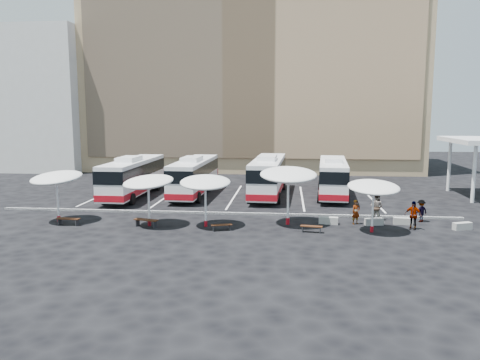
# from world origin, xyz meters

# --- Properties ---
(ground) EXTENTS (120.00, 120.00, 0.00)m
(ground) POSITION_xyz_m (0.00, 0.00, 0.00)
(ground) COLOR black
(ground) RESTS_ON ground
(sandstone_building) EXTENTS (42.00, 18.25, 29.60)m
(sandstone_building) POSITION_xyz_m (0.00, 31.87, 12.63)
(sandstone_building) COLOR tan
(sandstone_building) RESTS_ON ground
(apartment_block) EXTENTS (14.00, 14.00, 18.00)m
(apartment_block) POSITION_xyz_m (-28.00, 28.00, 9.00)
(apartment_block) COLOR silver
(apartment_block) RESTS_ON ground
(curb_divider) EXTENTS (34.00, 0.25, 0.15)m
(curb_divider) POSITION_xyz_m (0.00, 0.50, 0.07)
(curb_divider) COLOR black
(curb_divider) RESTS_ON ground
(bay_lines) EXTENTS (24.15, 12.00, 0.01)m
(bay_lines) POSITION_xyz_m (0.00, 8.00, 0.01)
(bay_lines) COLOR white
(bay_lines) RESTS_ON ground
(bus_0) EXTENTS (2.81, 11.52, 3.65)m
(bus_0) POSITION_xyz_m (-8.95, 7.05, 1.86)
(bus_0) COLOR white
(bus_0) RESTS_ON ground
(bus_1) EXTENTS (2.85, 11.31, 3.57)m
(bus_1) POSITION_xyz_m (-3.69, 8.27, 1.82)
(bus_1) COLOR white
(bus_1) RESTS_ON ground
(bus_2) EXTENTS (3.14, 11.79, 3.71)m
(bus_2) POSITION_xyz_m (2.96, 8.70, 1.89)
(bus_2) COLOR white
(bus_2) RESTS_ON ground
(bus_3) EXTENTS (3.20, 11.22, 3.51)m
(bus_3) POSITION_xyz_m (8.74, 9.22, 1.80)
(bus_3) COLOR white
(bus_3) RESTS_ON ground
(sunshade_0) EXTENTS (4.33, 4.36, 3.57)m
(sunshade_0) POSITION_xyz_m (-10.90, -3.00, 3.03)
(sunshade_0) COLOR white
(sunshade_0) RESTS_ON ground
(sunshade_1) EXTENTS (4.37, 4.39, 3.44)m
(sunshade_1) POSITION_xyz_m (-4.36, -3.53, 2.92)
(sunshade_1) COLOR white
(sunshade_1) RESTS_ON ground
(sunshade_2) EXTENTS (3.70, 3.73, 3.44)m
(sunshade_2) POSITION_xyz_m (-0.62, -3.36, 2.92)
(sunshade_2) COLOR white
(sunshade_2) RESTS_ON ground
(sunshade_3) EXTENTS (4.03, 4.08, 3.94)m
(sunshade_3) POSITION_xyz_m (4.74, -2.22, 3.35)
(sunshade_3) COLOR white
(sunshade_3) RESTS_ON ground
(sunshade_4) EXTENTS (3.55, 3.59, 3.33)m
(sunshade_4) POSITION_xyz_m (9.98, -3.74, 2.83)
(sunshade_4) COLOR white
(sunshade_4) RESTS_ON ground
(wood_bench_0) EXTENTS (1.59, 0.52, 0.48)m
(wood_bench_0) POSITION_xyz_m (-9.76, -3.93, 0.37)
(wood_bench_0) COLOR black
(wood_bench_0) RESTS_ON ground
(wood_bench_1) EXTENTS (1.70, 0.84, 0.50)m
(wood_bench_1) POSITION_xyz_m (-4.49, -3.83, 0.39)
(wood_bench_1) COLOR black
(wood_bench_1) RESTS_ON ground
(wood_bench_2) EXTENTS (1.38, 0.76, 0.41)m
(wood_bench_2) POSITION_xyz_m (0.56, -4.35, 0.31)
(wood_bench_2) COLOR black
(wood_bench_2) RESTS_ON ground
(wood_bench_3) EXTENTS (1.40, 0.56, 0.42)m
(wood_bench_3) POSITION_xyz_m (6.21, -4.21, 0.32)
(wood_bench_3) COLOR black
(wood_bench_3) RESTS_ON ground
(conc_bench_0) EXTENTS (1.31, 0.59, 0.48)m
(conc_bench_0) POSITION_xyz_m (7.46, -1.82, 0.24)
(conc_bench_0) COLOR gray
(conc_bench_0) RESTS_ON ground
(conc_bench_1) EXTENTS (1.28, 0.68, 0.46)m
(conc_bench_1) POSITION_xyz_m (10.45, -1.86, 0.23)
(conc_bench_1) COLOR gray
(conc_bench_1) RESTS_ON ground
(conc_bench_2) EXTENTS (1.25, 0.54, 0.45)m
(conc_bench_2) POSITION_xyz_m (12.41, -1.44, 0.23)
(conc_bench_2) COLOR gray
(conc_bench_2) RESTS_ON ground
(conc_bench_3) EXTENTS (1.30, 0.83, 0.46)m
(conc_bench_3) POSITION_xyz_m (15.84, -2.53, 0.23)
(conc_bench_3) COLOR gray
(conc_bench_3) RESTS_ON ground
(passenger_0) EXTENTS (0.71, 0.62, 1.63)m
(passenger_0) POSITION_xyz_m (9.27, -1.68, 0.82)
(passenger_0) COLOR black
(passenger_0) RESTS_ON ground
(passenger_1) EXTENTS (1.16, 1.11, 1.88)m
(passenger_1) POSITION_xyz_m (10.87, -0.45, 0.94)
(passenger_1) COLOR black
(passenger_1) RESTS_ON ground
(passenger_2) EXTENTS (1.15, 0.93, 1.83)m
(passenger_2) POSITION_xyz_m (12.71, -2.73, 0.92)
(passenger_2) COLOR black
(passenger_2) RESTS_ON ground
(passenger_3) EXTENTS (1.15, 0.97, 1.54)m
(passenger_3) POSITION_xyz_m (13.78, -0.57, 0.77)
(passenger_3) COLOR black
(passenger_3) RESTS_ON ground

